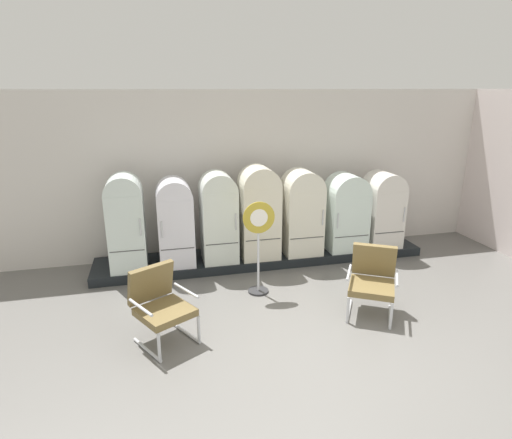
{
  "coord_description": "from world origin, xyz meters",
  "views": [
    {
      "loc": [
        -1.83,
        -4.05,
        3.06
      ],
      "look_at": [
        -0.18,
        2.75,
        0.89
      ],
      "focal_mm": 29.86,
      "sensor_mm": 36.0,
      "label": 1
    }
  ],
  "objects": [
    {
      "name": "armchair_right",
      "position": [
        1.03,
        0.85,
        0.52
      ],
      "size": [
        0.88,
        0.91,
        0.96
      ],
      "color": "silver",
      "rests_on": "ground"
    },
    {
      "name": "display_plinth",
      "position": [
        0.0,
        3.02,
        0.08
      ],
      "size": [
        5.97,
        0.95,
        0.16
      ],
      "primitive_type": "cube",
      "color": "black",
      "rests_on": "ground"
    },
    {
      "name": "refrigerator_4",
      "position": [
        0.7,
        2.91,
        0.97
      ],
      "size": [
        0.67,
        0.66,
        1.53
      ],
      "color": "silver",
      "rests_on": "display_plinth"
    },
    {
      "name": "armchair_left",
      "position": [
        -1.87,
        0.83,
        0.52
      ],
      "size": [
        0.87,
        0.91,
        0.96
      ],
      "color": "silver",
      "rests_on": "ground"
    },
    {
      "name": "sign_stand",
      "position": [
        -0.37,
        1.8,
        0.74
      ],
      "size": [
        0.49,
        0.32,
        1.47
      ],
      "color": "#2D2D30",
      "rests_on": "ground"
    },
    {
      "name": "refrigerator_5",
      "position": [
        1.56,
        2.9,
        0.9
      ],
      "size": [
        0.72,
        0.65,
        1.42
      ],
      "color": "silver",
      "rests_on": "display_plinth"
    },
    {
      "name": "refrigerator_3",
      "position": [
        -0.1,
        2.89,
        1.02
      ],
      "size": [
        0.67,
        0.63,
        1.64
      ],
      "color": "silver",
      "rests_on": "display_plinth"
    },
    {
      "name": "refrigerator_1",
      "position": [
        -1.55,
        2.92,
        0.94
      ],
      "size": [
        0.59,
        0.69,
        1.48
      ],
      "color": "white",
      "rests_on": "display_plinth"
    },
    {
      "name": "ground",
      "position": [
        0.0,
        0.0,
        -0.03
      ],
      "size": [
        12.0,
        10.0,
        0.05
      ],
      "primitive_type": "cube",
      "color": "#63615E"
    },
    {
      "name": "refrigerator_6",
      "position": [
        2.32,
        2.92,
        0.9
      ],
      "size": [
        0.63,
        0.68,
        1.42
      ],
      "color": "silver",
      "rests_on": "display_plinth"
    },
    {
      "name": "back_wall",
      "position": [
        0.0,
        3.66,
        1.53
      ],
      "size": [
        11.76,
        0.12,
        3.04
      ],
      "color": "silver",
      "rests_on": "ground"
    },
    {
      "name": "refrigerator_0",
      "position": [
        -2.34,
        2.91,
        1.0
      ],
      "size": [
        0.59,
        0.67,
        1.59
      ],
      "color": "silver",
      "rests_on": "display_plinth"
    },
    {
      "name": "side_wall_right",
      "position": [
        4.66,
        2.47,
        1.51
      ],
      "size": [
        0.16,
        2.2,
        3.04
      ],
      "color": "silver",
      "rests_on": "ground"
    },
    {
      "name": "refrigerator_2",
      "position": [
        -0.81,
        2.9,
        0.99
      ],
      "size": [
        0.6,
        0.66,
        1.56
      ],
      "color": "silver",
      "rests_on": "display_plinth"
    }
  ]
}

